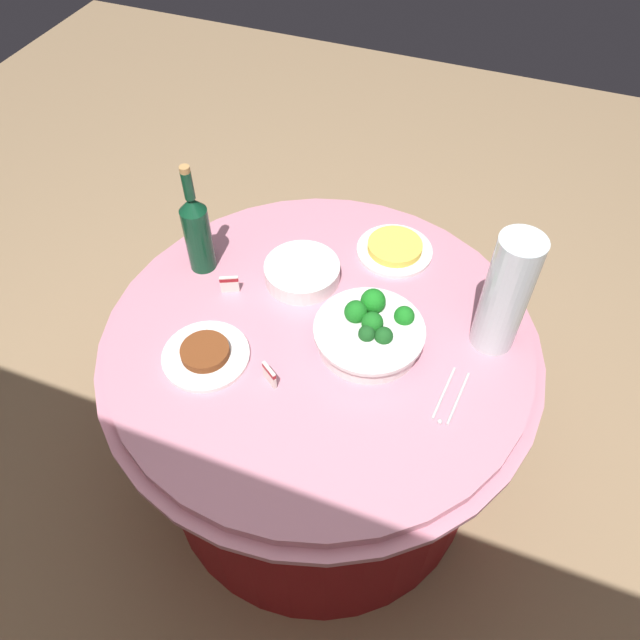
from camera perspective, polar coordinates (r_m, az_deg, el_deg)
The scene contains 11 objects.
ground_plane at distance 2.21m, azimuth 0.00°, elevation -13.39°, with size 6.00×6.00×0.00m, color #9E7F5B.
buffet_table at distance 1.88m, azimuth 0.00°, elevation -8.20°, with size 1.16×1.16×0.74m.
broccoli_bowl at distance 1.54m, azimuth 4.66°, elevation -1.13°, with size 0.28×0.28×0.12m.
plate_stack at distance 1.70m, azimuth -1.68°, elevation 4.48°, with size 0.21×0.21×0.05m.
wine_bottle at distance 1.70m, azimuth -11.38°, elevation 8.13°, with size 0.07×0.07×0.34m.
decorative_fruit_vase at distance 1.52m, azimuth 16.85°, elevation 2.07°, with size 0.11×0.11×0.34m.
serving_tongs at distance 1.50m, azimuth 12.01°, elevation -7.10°, with size 0.06×0.17×0.01m.
food_plate_stir_fry at distance 1.55m, azimuth -10.60°, elevation -3.14°, with size 0.22×0.22×0.03m.
food_plate_fried_egg at distance 1.80m, azimuth 6.97°, elevation 6.62°, with size 0.22×0.22×0.03m.
label_placard_front at distance 1.47m, azimuth -4.74°, elevation -5.05°, with size 0.05×0.04×0.05m.
label_placard_mid at distance 1.68m, azimuth -8.44°, elevation 3.39°, with size 0.05×0.03×0.05m.
Camera 1 is at (-0.36, 0.94, 1.97)m, focal length 34.37 mm.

